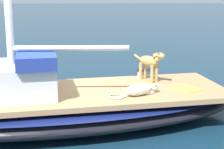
{
  "coord_description": "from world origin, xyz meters",
  "views": [
    {
      "loc": [
        -6.8,
        -0.84,
        2.64
      ],
      "look_at": [
        0.0,
        -1.0,
        1.01
      ],
      "focal_mm": 57.67,
      "sensor_mm": 36.0,
      "label": 1
    }
  ],
  "objects_px": {
    "deck_winch": "(140,75)",
    "coiled_rope": "(117,96)",
    "dog_white": "(141,89)",
    "dog_tan": "(150,62)",
    "deck_towel": "(186,88)",
    "sailboat_main": "(62,108)"
  },
  "relations": [
    {
      "from": "deck_winch",
      "to": "coiled_rope",
      "type": "relative_size",
      "value": 0.65
    },
    {
      "from": "dog_white",
      "to": "deck_winch",
      "type": "distance_m",
      "value": 1.26
    },
    {
      "from": "dog_tan",
      "to": "dog_white",
      "type": "bearing_deg",
      "value": 163.5
    },
    {
      "from": "dog_tan",
      "to": "deck_towel",
      "type": "distance_m",
      "value": 1.01
    },
    {
      "from": "dog_white",
      "to": "coiled_rope",
      "type": "xyz_separation_m",
      "value": [
        -0.15,
        0.46,
        -0.08
      ]
    },
    {
      "from": "dog_white",
      "to": "dog_tan",
      "type": "distance_m",
      "value": 1.13
    },
    {
      "from": "sailboat_main",
      "to": "dog_white",
      "type": "bearing_deg",
      "value": -98.29
    },
    {
      "from": "sailboat_main",
      "to": "coiled_rope",
      "type": "bearing_deg",
      "value": -109.2
    },
    {
      "from": "deck_towel",
      "to": "dog_tan",
      "type": "bearing_deg",
      "value": 44.65
    },
    {
      "from": "sailboat_main",
      "to": "dog_white",
      "type": "height_order",
      "value": "dog_white"
    },
    {
      "from": "dog_tan",
      "to": "deck_winch",
      "type": "relative_size",
      "value": 3.84
    },
    {
      "from": "deck_towel",
      "to": "dog_white",
      "type": "bearing_deg",
      "value": 112.12
    },
    {
      "from": "sailboat_main",
      "to": "dog_tan",
      "type": "height_order",
      "value": "dog_tan"
    },
    {
      "from": "dog_tan",
      "to": "coiled_rope",
      "type": "xyz_separation_m",
      "value": [
        -1.2,
        0.77,
        -0.4
      ]
    },
    {
      "from": "dog_white",
      "to": "coiled_rope",
      "type": "relative_size",
      "value": 2.67
    },
    {
      "from": "dog_tan",
      "to": "deck_towel",
      "type": "relative_size",
      "value": 1.44
    },
    {
      "from": "deck_winch",
      "to": "coiled_rope",
      "type": "height_order",
      "value": "deck_winch"
    },
    {
      "from": "deck_winch",
      "to": "dog_white",
      "type": "bearing_deg",
      "value": 174.36
    },
    {
      "from": "coiled_rope",
      "to": "deck_towel",
      "type": "relative_size",
      "value": 0.58
    },
    {
      "from": "deck_winch",
      "to": "coiled_rope",
      "type": "xyz_separation_m",
      "value": [
        -1.41,
        0.58,
        -0.08
      ]
    },
    {
      "from": "dog_tan",
      "to": "deck_towel",
      "type": "bearing_deg",
      "value": -135.35
    },
    {
      "from": "coiled_rope",
      "to": "deck_towel",
      "type": "height_order",
      "value": "coiled_rope"
    }
  ]
}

